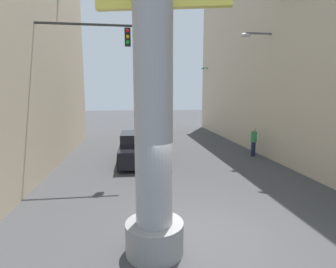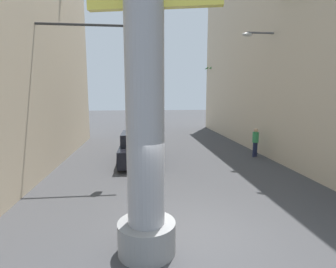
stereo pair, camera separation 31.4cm
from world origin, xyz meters
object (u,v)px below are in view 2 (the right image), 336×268
Objects in this scene: traffic_light_mast at (55,70)px; car_lead at (139,148)px; street_lamp at (274,82)px; palm_tree_near_right at (306,48)px; palm_tree_mid_left at (49,56)px; neon_sign_pole at (144,31)px; palm_tree_far_right at (217,88)px; pedestrian_mid_right at (255,140)px.

traffic_light_mast is 1.30× the size of car_lead.
street_lamp is at bearing 0.30° from car_lead.
traffic_light_mast is 10.88m from palm_tree_near_right.
palm_tree_mid_left is (-1.50, 4.02, 1.12)m from traffic_light_mast.
neon_sign_pole is 6.81m from traffic_light_mast.
palm_tree_mid_left reaches higher than palm_tree_far_right.
palm_tree_near_right is (10.83, 0.14, 1.07)m from traffic_light_mast.
traffic_light_mast is 4.43m from palm_tree_mid_left.
car_lead is at bearing 91.18° from neon_sign_pole.
neon_sign_pole is 1.55× the size of street_lamp.
palm_tree_mid_left is at bearing 162.51° from palm_tree_near_right.
neon_sign_pole is 22.34m from palm_tree_far_right.
car_lead is 0.55× the size of palm_tree_near_right.
pedestrian_mid_right is (-1.47, -12.50, -3.23)m from palm_tree_far_right.
pedestrian_mid_right is at bearing 53.13° from neon_sign_pole.
neon_sign_pole reaches higher than traffic_light_mast.
palm_tree_far_right is (0.69, 12.69, 0.05)m from street_lamp.
neon_sign_pole is 9.14m from car_lead.
neon_sign_pole is at bearing -59.18° from traffic_light_mast.
street_lamp is 0.76× the size of palm_tree_mid_left.
palm_tree_mid_left is at bearing 160.95° from car_lead.
neon_sign_pole is 1.66× the size of traffic_light_mast.
car_lead is at bearing -19.05° from palm_tree_mid_left.
palm_tree_near_right is 15.02m from palm_tree_far_right.
neon_sign_pole reaches higher than street_lamp.
palm_tree_mid_left reaches higher than traffic_light_mast.
car_lead is 3.01× the size of pedestrian_mid_right.
car_lead is (-0.17, 8.20, -4.03)m from neon_sign_pole.
street_lamp is 10.86m from traffic_light_mast.
neon_sign_pole is at bearing -88.82° from car_lead.
car_lead is at bearing -179.70° from street_lamp.
palm_tree_near_right reaches higher than pedestrian_mid_right.
palm_tree_far_right is at bearing 83.29° from pedestrian_mid_right.
palm_tree_mid_left is 1.36× the size of palm_tree_far_right.
palm_tree_near_right is at bearing 39.14° from neon_sign_pole.
pedestrian_mid_right is at bearing 14.77° from traffic_light_mast.
palm_tree_far_right is (7.96, 12.73, 3.47)m from car_lead.
palm_tree_near_right is at bearing -67.27° from pedestrian_mid_right.
car_lead is 6.50m from pedestrian_mid_right.
car_lead is 0.55× the size of palm_tree_mid_left.
neon_sign_pole reaches higher than pedestrian_mid_right.
palm_tree_far_right is (11.27, 15.09, -0.28)m from traffic_light_mast.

